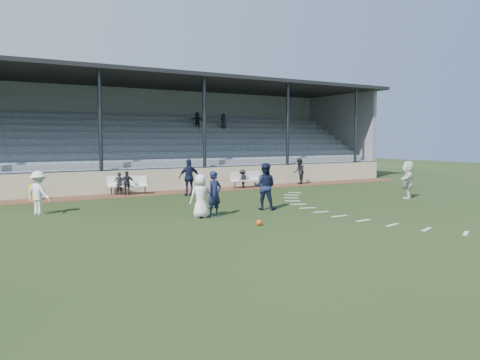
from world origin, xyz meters
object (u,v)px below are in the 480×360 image
(bench_left, at_px, (128,183))
(player_navy_lead, at_px, (215,194))
(player_white_lead, at_px, (201,196))
(official, at_px, (299,171))
(bench_right, at_px, (246,178))
(football, at_px, (259,223))
(trash_bin, at_px, (34,192))

(bench_left, distance_m, player_navy_lead, 8.53)
(player_white_lead, relative_size, official, 0.99)
(player_white_lead, bearing_deg, bench_right, -125.87)
(football, bearing_deg, player_white_lead, 112.88)
(bench_left, relative_size, football, 10.06)
(player_navy_lead, xyz_separation_m, official, (10.41, 8.31, -0.01))
(player_navy_lead, bearing_deg, official, 22.33)
(bench_right, bearing_deg, player_navy_lead, -128.08)
(football, bearing_deg, bench_left, 95.88)
(trash_bin, xyz_separation_m, player_white_lead, (4.61, -8.41, 0.41))
(player_navy_lead, height_order, official, player_navy_lead)
(bench_left, xyz_separation_m, official, (11.08, -0.19, 0.25))
(trash_bin, distance_m, player_white_lead, 9.60)
(football, bearing_deg, bench_right, 60.71)
(bench_right, xyz_separation_m, player_white_lead, (-6.93, -8.16, 0.22))
(official, bearing_deg, football, -14.81)
(bench_left, bearing_deg, trash_bin, -160.37)
(player_white_lead, height_order, official, official)
(player_white_lead, relative_size, player_navy_lead, 0.95)
(bench_left, relative_size, player_navy_lead, 1.19)
(player_navy_lead, bearing_deg, football, -95.67)
(bench_right, bearing_deg, trash_bin, 178.55)
(player_white_lead, distance_m, official, 13.75)
(bench_left, height_order, football, bench_left)
(trash_bin, distance_m, official, 15.59)
(player_navy_lead, bearing_deg, bench_right, 35.88)
(football, xyz_separation_m, player_navy_lead, (-0.44, 2.36, 0.75))
(bench_right, height_order, player_white_lead, player_white_lead)
(player_white_lead, xyz_separation_m, player_navy_lead, (0.56, -0.03, 0.04))
(player_white_lead, bearing_deg, trash_bin, -56.81)
(bench_left, relative_size, bench_right, 1.01)
(bench_left, relative_size, trash_bin, 2.73)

